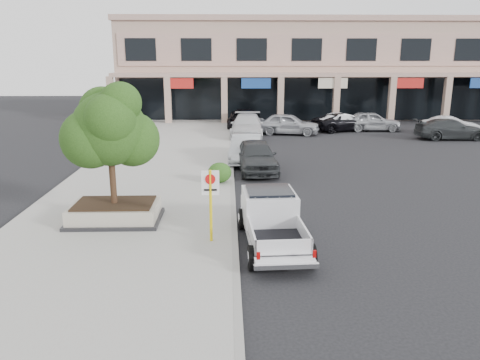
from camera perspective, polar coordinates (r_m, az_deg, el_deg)
name	(u,v)px	position (r m, az deg, el deg)	size (l,w,h in m)	color
ground	(280,233)	(16.07, 4.87, -6.41)	(120.00, 120.00, 0.00)	black
sidewalk	(147,185)	(21.98, -11.30, -0.63)	(8.00, 52.00, 0.15)	gray
curb	(232,185)	(21.66, -0.95, -0.56)	(0.20, 52.00, 0.15)	gray
strip_mall	(322,68)	(49.81, 10.00, 13.29)	(40.55, 12.43, 9.50)	tan
planter	(115,212)	(17.18, -14.99, -3.79)	(3.20, 2.20, 0.68)	black
planter_tree	(114,129)	(16.63, -15.08, 6.03)	(2.90, 2.55, 4.00)	black
no_parking_sign	(211,196)	(14.49, -3.61, -1.94)	(0.55, 0.09, 2.30)	yellow
hedge	(220,173)	(21.67, -2.49, 0.91)	(1.10, 0.99, 0.94)	#1A4112
pickup_truck	(273,222)	(14.73, 4.05, -5.08)	(1.88, 5.07, 1.60)	silver
curb_car_a	(256,156)	(24.38, 1.98, 2.95)	(1.93, 4.79, 1.63)	#2B2E30
curb_car_b	(246,148)	(26.69, 0.78, 3.89)	(1.64, 4.69, 1.55)	#ACB0B4
curb_car_c	(247,126)	(35.07, 0.84, 6.60)	(2.35, 5.79, 1.68)	silver
curb_car_d	(244,119)	(39.80, 0.51, 7.49)	(2.61, 5.65, 1.57)	black
lot_car_a	(288,124)	(36.59, 5.86, 6.84)	(1.95, 4.83, 1.65)	#ACAFB5
lot_car_b	(344,122)	(39.30, 12.59, 6.93)	(1.49, 4.28, 1.41)	white
lot_car_c	(451,129)	(37.47, 24.30, 5.66)	(2.05, 5.04, 1.46)	#2C2F31
lot_car_d	(344,122)	(39.21, 12.53, 6.92)	(2.36, 5.11, 1.42)	black
lot_car_e	(371,121)	(39.67, 15.73, 6.92)	(1.86, 4.62, 1.57)	#A1A4A9
lot_car_f	(451,125)	(39.91, 24.35, 6.07)	(1.46, 4.20, 1.38)	silver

